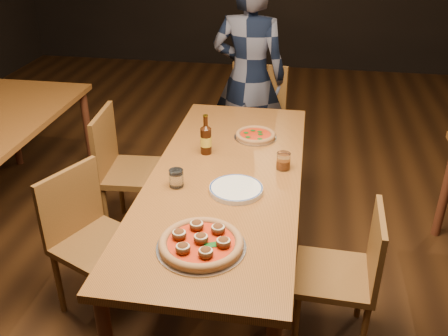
% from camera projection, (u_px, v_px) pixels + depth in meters
% --- Properties ---
extents(ground, '(9.00, 9.00, 0.00)m').
position_uv_depth(ground, '(225.00, 283.00, 3.03)').
color(ground, black).
extents(table_main, '(0.80, 2.00, 0.75)m').
position_uv_depth(table_main, '(226.00, 187.00, 2.70)').
color(table_main, brown).
rests_on(table_main, ground).
extents(chair_main_nw, '(0.53, 0.53, 0.86)m').
position_uv_depth(chair_main_nw, '(99.00, 244.00, 2.66)').
color(chair_main_nw, brown).
rests_on(chair_main_nw, ground).
extents(chair_main_sw, '(0.45, 0.45, 0.91)m').
position_uv_depth(chair_main_sw, '(137.00, 171.00, 3.32)').
color(chair_main_sw, brown).
rests_on(chair_main_sw, ground).
extents(chair_main_e, '(0.39, 0.39, 0.82)m').
position_uv_depth(chair_main_e, '(334.00, 274.00, 2.48)').
color(chair_main_e, brown).
rests_on(chair_main_e, ground).
extents(chair_end, '(0.52, 0.52, 0.96)m').
position_uv_depth(chair_end, '(251.00, 126.00, 3.93)').
color(chair_end, brown).
rests_on(chair_end, ground).
extents(pizza_meatball, '(0.38, 0.38, 0.07)m').
position_uv_depth(pizza_meatball, '(201.00, 243.00, 2.10)').
color(pizza_meatball, '#B7B7BF').
rests_on(pizza_meatball, table_main).
extents(pizza_margherita, '(0.26, 0.26, 0.03)m').
position_uv_depth(pizza_margherita, '(255.00, 135.00, 3.08)').
color(pizza_margherita, '#B7B7BF').
rests_on(pizza_margherita, table_main).
extents(plate_stack, '(0.27, 0.27, 0.03)m').
position_uv_depth(plate_stack, '(236.00, 189.00, 2.51)').
color(plate_stack, white).
rests_on(plate_stack, table_main).
extents(beer_bottle, '(0.07, 0.07, 0.23)m').
position_uv_depth(beer_bottle, '(206.00, 140.00, 2.86)').
color(beer_bottle, black).
rests_on(beer_bottle, table_main).
extents(water_glass, '(0.07, 0.07, 0.09)m').
position_uv_depth(water_glass, '(176.00, 178.00, 2.54)').
color(water_glass, white).
rests_on(water_glass, table_main).
extents(amber_glass, '(0.08, 0.08, 0.09)m').
position_uv_depth(amber_glass, '(283.00, 161.00, 2.71)').
color(amber_glass, '#994411').
rests_on(amber_glass, table_main).
extents(diner, '(0.63, 0.46, 1.62)m').
position_uv_depth(diner, '(249.00, 78.00, 3.91)').
color(diner, black).
rests_on(diner, ground).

